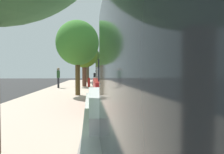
# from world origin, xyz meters

# --- Properties ---
(ground) EXTENTS (59.29, 59.29, 0.00)m
(ground) POSITION_xyz_m (0.00, 0.00, 0.00)
(ground) COLOR #282828
(sidewalk) EXTENTS (3.90, 37.05, 0.13)m
(sidewalk) POSITION_xyz_m (4.33, 0.00, 0.07)
(sidewalk) COLOR tan
(sidewalk) RESTS_ON ground
(curb_edge) EXTENTS (0.16, 37.05, 0.13)m
(curb_edge) POSITION_xyz_m (2.30, 0.00, 0.07)
(curb_edge) COLOR gray
(curb_edge) RESTS_ON ground
(lane_stripe_centre) EXTENTS (0.14, 35.80, 0.01)m
(lane_stripe_centre) POSITION_xyz_m (-3.25, -0.63, 0.00)
(lane_stripe_centre) COLOR white
(lane_stripe_centre) RESTS_ON ground
(lane_stripe_bike_edge) EXTENTS (0.12, 37.05, 0.01)m
(lane_stripe_bike_edge) POSITION_xyz_m (0.83, 0.00, 0.00)
(lane_stripe_bike_edge) COLOR white
(lane_stripe_bike_edge) RESTS_ON ground
(parked_suv_grey_nearest) EXTENTS (2.18, 4.81, 1.99)m
(parked_suv_grey_nearest) POSITION_xyz_m (1.18, -12.70, 1.03)
(parked_suv_grey_nearest) COLOR slate
(parked_suv_grey_nearest) RESTS_ON ground
(parked_sedan_silver_second) EXTENTS (2.01, 4.48, 1.52)m
(parked_sedan_silver_second) POSITION_xyz_m (1.25, -2.32, 0.75)
(parked_sedan_silver_second) COLOR #B7BABF
(parked_sedan_silver_second) RESTS_ON ground
(parked_suv_red_mid) EXTENTS (2.09, 4.76, 1.99)m
(parked_suv_red_mid) POSITION_xyz_m (1.20, 5.94, 1.03)
(parked_suv_red_mid) COLOR maroon
(parked_suv_red_mid) RESTS_ON ground
(bicycle_at_curb) EXTENTS (1.36, 1.17, 0.77)m
(bicycle_at_curb) POSITION_xyz_m (1.84, -6.79, 0.38)
(bicycle_at_curb) COLOR black
(bicycle_at_curb) RESTS_ON ground
(cyclist_with_backpack) EXTENTS (0.51, 0.57, 1.71)m
(cyclist_with_backpack) POSITION_xyz_m (2.06, -7.23, 1.04)
(cyclist_with_backpack) COLOR #C6B284
(cyclist_with_backpack) RESTS_ON ground
(street_tree_near_cyclist) EXTENTS (3.14, 3.14, 4.60)m
(street_tree_near_cyclist) POSITION_xyz_m (3.17, -12.06, 3.52)
(street_tree_near_cyclist) COLOR #493D29
(street_tree_near_cyclist) RESTS_ON sidewalk
(street_tree_mid_block) EXTENTS (2.43, 2.43, 3.98)m
(street_tree_mid_block) POSITION_xyz_m (3.17, -4.73, 2.96)
(street_tree_mid_block) COLOR brown
(street_tree_mid_block) RESTS_ON sidewalk
(street_tree_far_end) EXTENTS (2.56, 2.56, 4.48)m
(street_tree_far_end) POSITION_xyz_m (3.17, 2.03, 3.25)
(street_tree_far_end) COLOR #4F3D1E
(street_tree_far_end) RESTS_ON sidewalk
(pedestrian_on_phone) EXTENTS (0.33, 0.60, 1.73)m
(pedestrian_on_phone) POSITION_xyz_m (5.29, -3.32, 1.12)
(pedestrian_on_phone) COLOR black
(pedestrian_on_phone) RESTS_ON sidewalk
(fire_hydrant) EXTENTS (0.22, 0.22, 0.84)m
(fire_hydrant) POSITION_xyz_m (2.73, -4.37, 0.56)
(fire_hydrant) COLOR red
(fire_hydrant) RESTS_ON sidewalk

